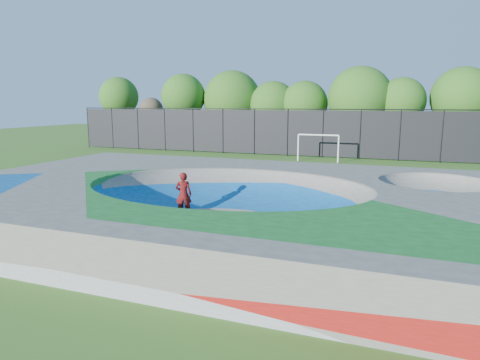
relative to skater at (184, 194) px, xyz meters
The scene contains 7 objects.
ground 2.20m from the skater, ahead, with size 120.00×120.00×0.00m, color #37631B.
skate_deck 2.02m from the skater, ahead, with size 22.00×14.00×1.50m, color gray.
skater is the anchor object (origin of this frame).
skateboard 0.87m from the skater, ahead, with size 0.78×0.22×0.05m, color black.
soccer_goal 18.18m from the skater, 83.32° to the left, with size 3.24×0.12×2.14m.
fence 20.89m from the skater, 84.51° to the left, with size 48.09×0.09×4.04m.
treeline 26.85m from the skater, 81.22° to the left, with size 52.44×7.12×7.79m.
Camera 1 is at (6.06, -14.73, 4.54)m, focal length 32.00 mm.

